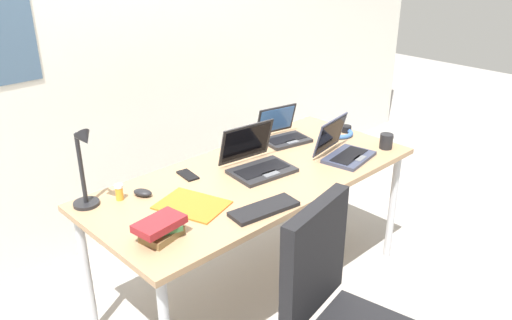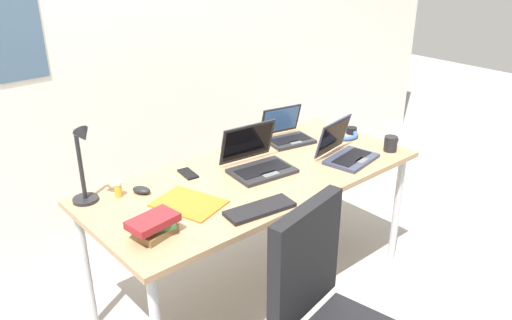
{
  "view_description": "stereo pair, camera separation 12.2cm",
  "coord_description": "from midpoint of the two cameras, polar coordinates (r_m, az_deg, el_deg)",
  "views": [
    {
      "loc": [
        -1.71,
        -1.76,
        1.92
      ],
      "look_at": [
        0.0,
        0.0,
        0.82
      ],
      "focal_mm": 36.45,
      "sensor_mm": 36.0,
      "label": 1
    },
    {
      "loc": [
        -1.62,
        -1.85,
        1.92
      ],
      "look_at": [
        0.0,
        0.0,
        0.82
      ],
      "focal_mm": 36.45,
      "sensor_mm": 36.0,
      "label": 2
    }
  ],
  "objects": [
    {
      "name": "book_stack",
      "position": [
        2.21,
        -9.57,
        -7.12
      ],
      "size": [
        0.22,
        0.17,
        0.09
      ],
      "color": "brown",
      "rests_on": "desk"
    },
    {
      "name": "laptop_front_right",
      "position": [
        3.15,
        4.56,
        2.83
      ],
      "size": [
        0.31,
        0.29,
        0.2
      ],
      "color": "#232326",
      "rests_on": "desk"
    },
    {
      "name": "laptop_mid_desk",
      "position": [
        2.75,
        1.45,
        -0.2
      ],
      "size": [
        0.36,
        0.33,
        0.24
      ],
      "color": "#232326",
      "rests_on": "desk"
    },
    {
      "name": "pill_bottle",
      "position": [
        2.55,
        -13.59,
        -3.11
      ],
      "size": [
        0.04,
        0.04,
        0.08
      ],
      "color": "gold",
      "rests_on": "desk"
    },
    {
      "name": "coffee_mug",
      "position": [
        3.11,
        15.68,
        1.74
      ],
      "size": [
        0.11,
        0.08,
        0.09
      ],
      "color": "black",
      "rests_on": "desk"
    },
    {
      "name": "desk",
      "position": [
        2.75,
        1.27,
        -2.61
      ],
      "size": [
        1.8,
        0.8,
        0.74
      ],
      "color": "#9E7A56",
      "rests_on": "ground_plane"
    },
    {
      "name": "cell_phone",
      "position": [
        2.73,
        -6.21,
        -1.51
      ],
      "size": [
        0.08,
        0.14,
        0.01
      ],
      "primitive_type": "cube",
      "rotation": [
        0.0,
        0.0,
        -0.14
      ],
      "color": "black",
      "rests_on": "desk"
    },
    {
      "name": "desk_lamp",
      "position": [
        2.46,
        -17.08,
        -0.57
      ],
      "size": [
        0.12,
        0.18,
        0.4
      ],
      "color": "black",
      "rests_on": "desk"
    },
    {
      "name": "paper_folder_front_right",
      "position": [
        2.45,
        -5.96,
        -4.77
      ],
      "size": [
        0.32,
        0.37,
        0.01
      ],
      "primitive_type": "cube",
      "rotation": [
        0.0,
        0.0,
        0.32
      ],
      "color": "orange",
      "rests_on": "desk"
    },
    {
      "name": "external_keyboard",
      "position": [
        2.37,
        1.91,
        -5.42
      ],
      "size": [
        0.34,
        0.17,
        0.02
      ],
      "primitive_type": "cube",
      "rotation": [
        0.0,
        0.0,
        -0.15
      ],
      "color": "black",
      "rests_on": "desk"
    },
    {
      "name": "wall_back",
      "position": [
        3.4,
        -11.58,
        13.17
      ],
      "size": [
        6.0,
        0.13,
        2.6
      ],
      "color": "silver",
      "rests_on": "ground_plane"
    },
    {
      "name": "laptop_center",
      "position": [
        2.94,
        11.01,
        0.89
      ],
      "size": [
        0.33,
        0.3,
        0.22
      ],
      "color": "#33384C",
      "rests_on": "desk"
    },
    {
      "name": "ground_plane",
      "position": [
        3.12,
        1.16,
        -13.9
      ],
      "size": [
        12.0,
        12.0,
        0.0
      ],
      "primitive_type": "plane",
      "color": "gray"
    },
    {
      "name": "computer_mouse",
      "position": [
        2.57,
        -11.14,
        -3.26
      ],
      "size": [
        0.09,
        0.11,
        0.03
      ],
      "primitive_type": "ellipsoid",
      "rotation": [
        0.0,
        0.0,
        0.44
      ],
      "color": "black",
      "rests_on": "desk"
    },
    {
      "name": "headphones",
      "position": [
        3.27,
        10.68,
        2.81
      ],
      "size": [
        0.21,
        0.18,
        0.04
      ],
      "color": "#335999",
      "rests_on": "desk"
    }
  ]
}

